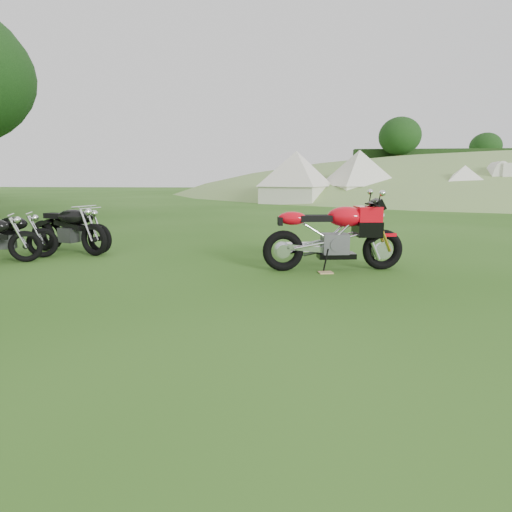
# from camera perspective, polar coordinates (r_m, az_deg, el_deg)

# --- Properties ---
(ground) EXTENTS (120.00, 120.00, 0.00)m
(ground) POSITION_cam_1_polar(r_m,az_deg,el_deg) (5.36, 2.06, -6.10)
(ground) COLOR #245111
(ground) RESTS_ON ground
(sport_motorcycle) EXTENTS (2.29, 0.91, 1.34)m
(sport_motorcycle) POSITION_cam_1_polar(r_m,az_deg,el_deg) (7.15, 10.33, 3.40)
(sport_motorcycle) COLOR red
(sport_motorcycle) RESTS_ON ground
(plywood_board) EXTENTS (0.25, 0.22, 0.02)m
(plywood_board) POSITION_cam_1_polar(r_m,az_deg,el_deg) (7.01, 9.27, -2.18)
(plywood_board) COLOR tan
(plywood_board) RESTS_ON ground
(vintage_moto_b) EXTENTS (1.92, 1.01, 0.99)m
(vintage_moto_b) POSITION_cam_1_polar(r_m,az_deg,el_deg) (9.66, -23.06, 3.49)
(vintage_moto_b) COLOR black
(vintage_moto_b) RESTS_ON ground
(vintage_moto_c) EXTENTS (1.80, 1.04, 0.93)m
(vintage_moto_c) POSITION_cam_1_polar(r_m,az_deg,el_deg) (9.27, -30.53, 2.45)
(vintage_moto_c) COLOR black
(vintage_moto_c) RESTS_ON ground
(vintage_moto_d) EXTENTS (2.03, 1.11, 1.05)m
(vintage_moto_d) POSITION_cam_1_polar(r_m,az_deg,el_deg) (9.43, -23.88, 3.47)
(vintage_moto_d) COLOR black
(vintage_moto_d) RESTS_ON ground
(tent_left) EXTENTS (4.33, 4.33, 2.87)m
(tent_left) POSITION_cam_1_polar(r_m,az_deg,el_deg) (25.71, 5.35, 10.22)
(tent_left) COLOR silver
(tent_left) RESTS_ON ground
(tent_mid) EXTENTS (4.38, 4.38, 2.92)m
(tent_mid) POSITION_cam_1_polar(r_m,az_deg,el_deg) (26.85, 13.52, 10.04)
(tent_mid) COLOR silver
(tent_mid) RESTS_ON ground
(tent_right) EXTENTS (3.17, 3.17, 2.33)m
(tent_right) POSITION_cam_1_polar(r_m,az_deg,el_deg) (25.82, 25.96, 8.62)
(tent_right) COLOR white
(tent_right) RESTS_ON ground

